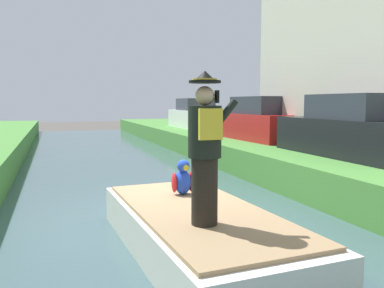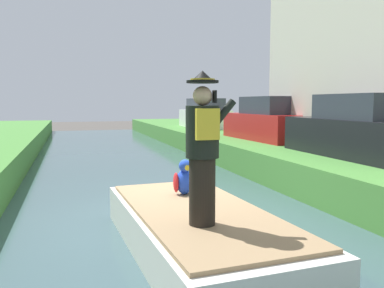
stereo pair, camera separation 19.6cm
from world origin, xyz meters
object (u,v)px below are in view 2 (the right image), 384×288
(parrot_plush, at_px, (185,179))
(parked_car_red, at_px, (269,122))
(parked_car_dark, at_px, (360,130))
(boat, at_px, (198,231))
(person_pirate, at_px, (203,149))
(parked_car_white, at_px, (204,115))

(parrot_plush, distance_m, parked_car_red, 8.20)
(parked_car_dark, bearing_deg, boat, -150.43)
(person_pirate, height_order, parked_car_red, person_pirate)
(boat, xyz_separation_m, parked_car_dark, (5.02, 2.85, 1.11))
(parked_car_white, bearing_deg, parrot_plush, -110.04)
(boat, height_order, parked_car_red, parked_car_red)
(parked_car_red, bearing_deg, person_pirate, -122.61)
(parked_car_dark, bearing_deg, parrot_plush, -158.74)
(person_pirate, bearing_deg, parked_car_dark, 36.14)
(parrot_plush, relative_size, parked_car_red, 0.14)
(boat, bearing_deg, person_pirate, -103.50)
(parrot_plush, bearing_deg, parked_car_dark, 21.26)
(parked_car_dark, xyz_separation_m, parked_car_white, (0.00, 11.66, 0.00))
(parked_car_white, bearing_deg, parked_car_red, -90.00)
(parked_car_dark, bearing_deg, parked_car_red, 90.00)
(parked_car_red, distance_m, parked_car_white, 7.08)
(person_pirate, relative_size, parrot_plush, 3.25)
(person_pirate, xyz_separation_m, parked_car_red, (5.18, 8.10, -0.12))
(person_pirate, bearing_deg, parrot_plush, 83.76)
(boat, relative_size, parked_car_white, 1.06)
(parrot_plush, relative_size, parked_car_white, 0.14)
(person_pirate, height_order, parrot_plush, person_pirate)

